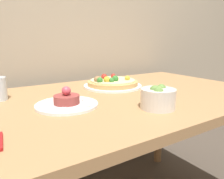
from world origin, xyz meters
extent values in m
cube|color=#AD7F51|center=(0.00, 0.43, 0.71)|extent=(1.44, 0.85, 0.03)
cylinder|color=#AD7F51|center=(0.66, 0.79, 0.35)|extent=(0.06, 0.06, 0.70)
cylinder|color=white|center=(0.08, 0.59, 0.74)|extent=(0.31, 0.31, 0.01)
cylinder|color=tan|center=(0.08, 0.59, 0.75)|extent=(0.27, 0.27, 0.02)
cylinder|color=beige|center=(0.08, 0.59, 0.77)|extent=(0.24, 0.24, 0.01)
sphere|color=#387F33|center=(-0.01, 0.57, 0.78)|extent=(0.03, 0.03, 0.03)
sphere|color=#B22D23|center=(0.06, 0.65, 0.78)|extent=(0.03, 0.03, 0.03)
sphere|color=#B22D23|center=(0.12, 0.65, 0.78)|extent=(0.03, 0.03, 0.03)
sphere|color=#387F33|center=(0.07, 0.56, 0.78)|extent=(0.03, 0.03, 0.03)
sphere|color=#997047|center=(0.00, 0.61, 0.78)|extent=(0.03, 0.03, 0.03)
sphere|color=gold|center=(0.02, 0.56, 0.78)|extent=(0.03, 0.03, 0.03)
sphere|color=gold|center=(0.03, 0.57, 0.78)|extent=(0.02, 0.02, 0.02)
sphere|color=#997047|center=(-0.02, 0.59, 0.78)|extent=(0.03, 0.03, 0.03)
sphere|color=gold|center=(0.14, 0.54, 0.78)|extent=(0.03, 0.03, 0.03)
sphere|color=#387F33|center=(0.04, 0.54, 0.78)|extent=(0.03, 0.03, 0.03)
cylinder|color=white|center=(-0.26, 0.39, 0.74)|extent=(0.24, 0.24, 0.01)
cylinder|color=#933D38|center=(-0.26, 0.39, 0.76)|extent=(0.10, 0.10, 0.03)
sphere|color=#DB4C5B|center=(-0.26, 0.39, 0.79)|extent=(0.03, 0.03, 0.03)
cube|color=white|center=(-0.18, 0.39, 0.74)|extent=(0.04, 0.02, 0.01)
cube|color=white|center=(-0.22, 0.46, 0.74)|extent=(0.03, 0.04, 0.01)
cube|color=white|center=(-0.30, 0.46, 0.74)|extent=(0.03, 0.04, 0.01)
cube|color=white|center=(-0.35, 0.39, 0.74)|extent=(0.04, 0.02, 0.01)
cube|color=white|center=(-0.30, 0.32, 0.74)|extent=(0.03, 0.04, 0.01)
cube|color=white|center=(-0.22, 0.32, 0.74)|extent=(0.03, 0.04, 0.01)
cylinder|color=silver|center=(0.01, 0.18, 0.77)|extent=(0.13, 0.13, 0.07)
sphere|color=#668E42|center=(0.04, 0.19, 0.80)|extent=(0.04, 0.04, 0.04)
sphere|color=#8EA34C|center=(0.01, 0.18, 0.80)|extent=(0.03, 0.03, 0.03)
sphere|color=#668E42|center=(-0.01, 0.18, 0.80)|extent=(0.04, 0.04, 0.04)
sphere|color=#668E42|center=(-0.01, 0.16, 0.80)|extent=(0.04, 0.04, 0.04)
camera|label=1|loc=(-0.55, -0.37, 0.98)|focal=35.00mm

